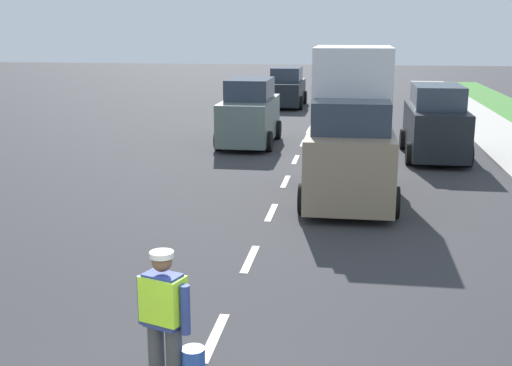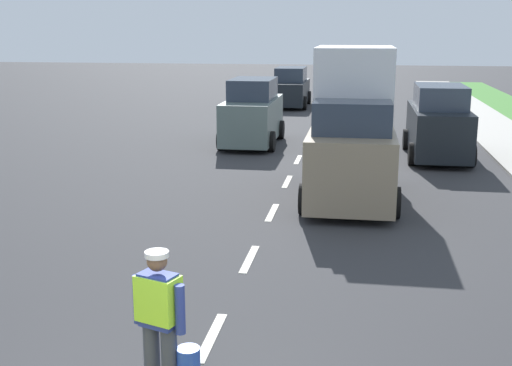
% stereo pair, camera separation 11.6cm
% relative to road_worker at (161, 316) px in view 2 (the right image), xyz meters
% --- Properties ---
extents(ground_plane, '(96.00, 96.00, 0.00)m').
position_rel_road_worker_xyz_m(ground_plane, '(0.22, 19.70, -0.93)').
color(ground_plane, '#333335').
extents(lane_center_line, '(0.14, 46.40, 0.01)m').
position_rel_road_worker_xyz_m(lane_center_line, '(0.22, 23.90, -0.93)').
color(lane_center_line, silver).
rests_on(lane_center_line, ground).
extents(road_worker, '(0.77, 0.42, 1.67)m').
position_rel_road_worker_xyz_m(road_worker, '(0.00, 0.00, 0.00)').
color(road_worker, '#383D4C').
rests_on(road_worker, ground).
extents(delivery_truck, '(2.16, 4.60, 3.54)m').
position_rel_road_worker_xyz_m(delivery_truck, '(1.89, 9.06, 0.68)').
color(delivery_truck, gray).
rests_on(delivery_truck, ground).
extents(car_oncoming_third, '(1.91, 4.37, 2.01)m').
position_rel_road_worker_xyz_m(car_oncoming_third, '(-1.52, 27.43, 0.00)').
color(car_oncoming_third, black).
rests_on(car_oncoming_third, ground).
extents(car_oncoming_second, '(1.90, 4.13, 2.28)m').
position_rel_road_worker_xyz_m(car_oncoming_second, '(-1.62, 15.92, 0.13)').
color(car_oncoming_second, slate).
rests_on(car_oncoming_second, ground).
extents(car_parked_far, '(1.90, 4.25, 2.28)m').
position_rel_road_worker_xyz_m(car_parked_far, '(4.48, 14.43, 0.13)').
color(car_parked_far, black).
rests_on(car_parked_far, ground).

